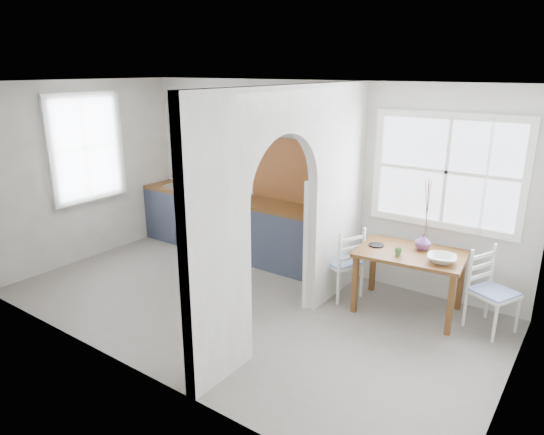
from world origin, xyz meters
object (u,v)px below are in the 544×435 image
Objects in this scene: chair_left at (341,261)px; vase at (423,242)px; chair_right at (494,292)px; dining_table at (408,282)px; kettle at (322,207)px.

chair_left is 4.79× the size of vase.
chair_left is 1.02m from vase.
chair_left is at bearing 121.08° from chair_right.
dining_table is 1.30× the size of chair_left.
chair_left is at bearing 179.80° from dining_table.
dining_table is at bearing 118.25° from chair_left.
dining_table is at bearing -118.23° from vase.
dining_table is at bearing -7.42° from kettle.
vase is at bearing 55.60° from dining_table.
kettle reaches higher than chair_left.
kettle is (-2.18, 0.08, 0.57)m from chair_right.
vase is (0.08, 0.15, 0.46)m from dining_table.
kettle reaches higher than vase.
chair_right is at bearing 118.37° from chair_left.
kettle is (-0.44, 0.27, 0.57)m from chair_left.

